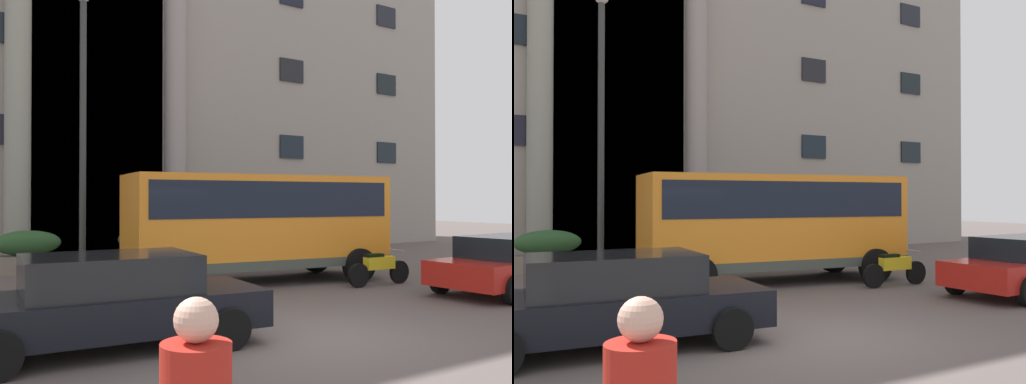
# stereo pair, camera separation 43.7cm
# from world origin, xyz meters

# --- Properties ---
(ground_plane) EXTENTS (80.00, 64.00, 0.12)m
(ground_plane) POSITION_xyz_m (0.00, 0.00, -0.06)
(ground_plane) COLOR #584E4B
(office_building_facade) EXTENTS (36.07, 9.67, 20.62)m
(office_building_facade) POSITION_xyz_m (0.00, 17.48, 10.30)
(office_building_facade) COLOR gray
(office_building_facade) RESTS_ON ground_plane
(orange_minibus) EXTENTS (7.18, 3.19, 2.84)m
(orange_minibus) POSITION_xyz_m (2.33, 5.50, 1.69)
(orange_minibus) COLOR orange
(orange_minibus) RESTS_ON ground_plane
(bus_stop_sign) EXTENTS (0.44, 0.08, 2.67)m
(bus_stop_sign) POSITION_xyz_m (7.10, 7.58, 1.65)
(bus_stop_sign) COLOR #A09213
(bus_stop_sign) RESTS_ON ground_plane
(hedge_planter_entrance_right) EXTENTS (2.04, 0.93, 1.27)m
(hedge_planter_entrance_right) POSITION_xyz_m (-2.66, 10.71, 0.61)
(hedge_planter_entrance_right) COLOR gray
(hedge_planter_entrance_right) RESTS_ON ground_plane
(hedge_planter_east) EXTENTS (1.51, 0.95, 1.38)m
(hedge_planter_east) POSITION_xyz_m (6.26, 10.75, 0.67)
(hedge_planter_east) COLOR #69665A
(hedge_planter_east) RESTS_ON ground_plane
(hedge_planter_west) EXTENTS (1.75, 0.78, 1.27)m
(hedge_planter_west) POSITION_xyz_m (0.88, 10.47, 0.61)
(hedge_planter_west) COLOR #696759
(hedge_planter_west) RESTS_ON ground_plane
(hedge_planter_far_east) EXTENTS (1.42, 0.96, 1.70)m
(hedge_planter_far_east) POSITION_xyz_m (9.77, 10.22, 0.82)
(hedge_planter_far_east) COLOR slate
(hedge_planter_far_east) RESTS_ON ground_plane
(white_taxi_kerbside) EXTENTS (4.69, 2.30, 1.39)m
(white_taxi_kerbside) POSITION_xyz_m (-3.04, 1.06, 0.71)
(white_taxi_kerbside) COLOR black
(white_taxi_kerbside) RESTS_ON ground_plane
(parked_sedan_far) EXTENTS (4.66, 2.26, 1.34)m
(parked_sedan_far) POSITION_xyz_m (6.64, 0.99, 0.69)
(parked_sedan_far) COLOR red
(parked_sedan_far) RESTS_ON ground_plane
(motorcycle_far_end) EXTENTS (1.98, 0.55, 0.89)m
(motorcycle_far_end) POSITION_xyz_m (4.60, 3.37, 0.46)
(motorcycle_far_end) COLOR black
(motorcycle_far_end) RESTS_ON ground_plane
(lamppost_plaza_centre) EXTENTS (0.40, 0.40, 8.16)m
(lamppost_plaza_centre) POSITION_xyz_m (-1.56, 8.62, 4.72)
(lamppost_plaza_centre) COLOR #333534
(lamppost_plaza_centre) RESTS_ON ground_plane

